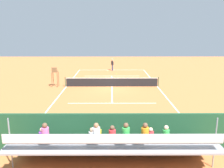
# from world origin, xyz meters

# --- Properties ---
(ground_plane) EXTENTS (60.00, 60.00, 0.00)m
(ground_plane) POSITION_xyz_m (0.00, 0.00, 0.00)
(ground_plane) COLOR #C66B38
(court_line_markings) EXTENTS (10.10, 22.20, 0.01)m
(court_line_markings) POSITION_xyz_m (0.00, -0.04, 0.00)
(court_line_markings) COLOR white
(court_line_markings) RESTS_ON ground
(tennis_net) EXTENTS (10.30, 0.10, 1.07)m
(tennis_net) POSITION_xyz_m (0.00, 0.00, 0.50)
(tennis_net) COLOR black
(tennis_net) RESTS_ON ground
(backdrop_wall) EXTENTS (18.00, 0.16, 2.00)m
(backdrop_wall) POSITION_xyz_m (0.00, 14.00, 1.00)
(backdrop_wall) COLOR #1E4C2D
(backdrop_wall) RESTS_ON ground
(bleacher_stand) EXTENTS (9.06, 2.40, 2.48)m
(bleacher_stand) POSITION_xyz_m (0.04, 15.38, 0.98)
(bleacher_stand) COLOR gray
(bleacher_stand) RESTS_ON ground
(umpire_chair) EXTENTS (0.67, 0.67, 2.14)m
(umpire_chair) POSITION_xyz_m (6.20, -0.01, 1.31)
(umpire_chair) COLOR brown
(umpire_chair) RESTS_ON ground
(courtside_bench) EXTENTS (1.80, 0.40, 0.93)m
(courtside_bench) POSITION_xyz_m (-1.97, 13.27, 0.56)
(courtside_bench) COLOR #234C2D
(courtside_bench) RESTS_ON ground
(equipment_bag) EXTENTS (0.90, 0.36, 0.36)m
(equipment_bag) POSITION_xyz_m (-0.16, 13.40, 0.18)
(equipment_bag) COLOR #B22D2D
(equipment_bag) RESTS_ON ground
(tennis_player) EXTENTS (0.43, 0.55, 1.93)m
(tennis_player) POSITION_xyz_m (-0.10, -10.56, 1.02)
(tennis_player) COLOR navy
(tennis_player) RESTS_ON ground
(tennis_racket) EXTENTS (0.35, 0.58, 0.03)m
(tennis_racket) POSITION_xyz_m (0.60, -10.11, 0.01)
(tennis_racket) COLOR black
(tennis_racket) RESTS_ON ground
(tennis_ball_near) EXTENTS (0.07, 0.07, 0.07)m
(tennis_ball_near) POSITION_xyz_m (-0.69, -7.63, 0.03)
(tennis_ball_near) COLOR #CCDB33
(tennis_ball_near) RESTS_ON ground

